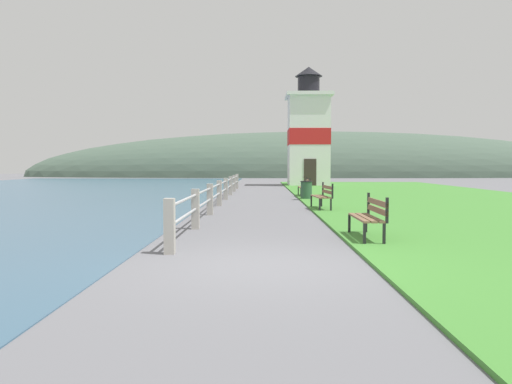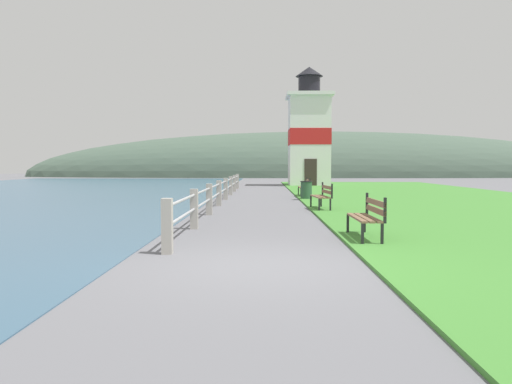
{
  "view_description": "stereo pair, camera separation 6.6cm",
  "coord_description": "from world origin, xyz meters",
  "px_view_note": "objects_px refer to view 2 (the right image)",
  "views": [
    {
      "loc": [
        0.01,
        -7.6,
        1.55
      ],
      "look_at": [
        -0.25,
        15.49,
        0.3
      ],
      "focal_mm": 35.0,
      "sensor_mm": 36.0,
      "label": 1
    },
    {
      "loc": [
        0.08,
        -7.6,
        1.55
      ],
      "look_at": [
        -0.25,
        15.49,
        0.3
      ],
      "focal_mm": 35.0,
      "sensor_mm": 36.0,
      "label": 2
    }
  ],
  "objects_px": {
    "park_bench_far": "(305,186)",
    "trash_bin": "(306,190)",
    "park_bench_near": "(368,215)",
    "lighthouse": "(309,134)",
    "park_bench_midway": "(323,195)"
  },
  "relations": [
    {
      "from": "park_bench_far",
      "to": "trash_bin",
      "type": "distance_m",
      "value": 2.11
    },
    {
      "from": "park_bench_midway",
      "to": "park_bench_far",
      "type": "height_order",
      "value": "same"
    },
    {
      "from": "park_bench_far",
      "to": "lighthouse",
      "type": "distance_m",
      "value": 13.88
    },
    {
      "from": "park_bench_midway",
      "to": "trash_bin",
      "type": "relative_size",
      "value": 1.95
    },
    {
      "from": "park_bench_far",
      "to": "park_bench_near",
      "type": "bearing_deg",
      "value": 90.21
    },
    {
      "from": "park_bench_near",
      "to": "park_bench_midway",
      "type": "distance_m",
      "value": 6.89
    },
    {
      "from": "park_bench_far",
      "to": "lighthouse",
      "type": "height_order",
      "value": "lighthouse"
    },
    {
      "from": "park_bench_far",
      "to": "trash_bin",
      "type": "height_order",
      "value": "park_bench_far"
    },
    {
      "from": "lighthouse",
      "to": "trash_bin",
      "type": "distance_m",
      "value": 15.96
    },
    {
      "from": "park_bench_near",
      "to": "lighthouse",
      "type": "bearing_deg",
      "value": -92.71
    },
    {
      "from": "park_bench_near",
      "to": "trash_bin",
      "type": "xyz_separation_m",
      "value": [
        -0.23,
        11.98,
        -0.11
      ]
    },
    {
      "from": "park_bench_far",
      "to": "trash_bin",
      "type": "relative_size",
      "value": 1.96
    },
    {
      "from": "park_bench_midway",
      "to": "trash_bin",
      "type": "bearing_deg",
      "value": -93.13
    },
    {
      "from": "park_bench_near",
      "to": "lighthouse",
      "type": "distance_m",
      "value": 27.72
    },
    {
      "from": "park_bench_far",
      "to": "lighthouse",
      "type": "relative_size",
      "value": 0.19
    }
  ]
}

